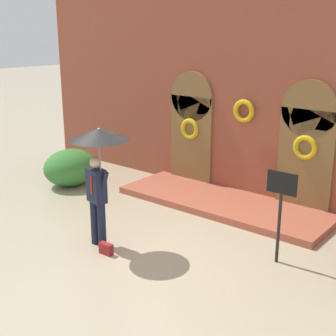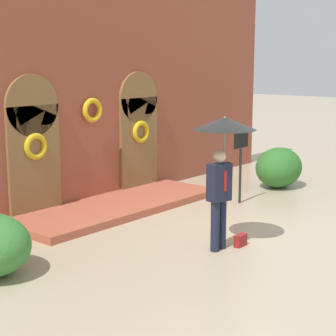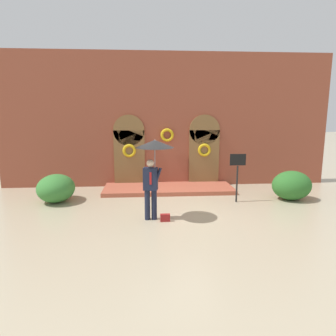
# 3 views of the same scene
# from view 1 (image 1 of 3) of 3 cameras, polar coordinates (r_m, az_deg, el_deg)

# --- Properties ---
(ground_plane) EXTENTS (80.00, 80.00, 0.00)m
(ground_plane) POSITION_cam_1_polar(r_m,az_deg,el_deg) (9.14, -3.85, -10.04)
(ground_plane) COLOR tan
(building_facade) EXTENTS (14.00, 2.30, 5.60)m
(building_facade) POSITION_cam_1_polar(r_m,az_deg,el_deg) (11.63, 10.11, 9.38)
(building_facade) COLOR brown
(building_facade) RESTS_ON ground
(person_with_umbrella) EXTENTS (1.10, 1.10, 2.36)m
(person_with_umbrella) POSITION_cam_1_polar(r_m,az_deg,el_deg) (8.74, -8.47, 1.98)
(person_with_umbrella) COLOR #191E33
(person_with_umbrella) RESTS_ON ground
(handbag) EXTENTS (0.28, 0.13, 0.22)m
(handbag) POSITION_cam_1_polar(r_m,az_deg,el_deg) (9.03, -7.56, -9.73)
(handbag) COLOR maroon
(handbag) RESTS_ON ground
(sign_post) EXTENTS (0.56, 0.06, 1.72)m
(sign_post) POSITION_cam_1_polar(r_m,az_deg,el_deg) (8.49, 13.56, -4.08)
(sign_post) COLOR black
(sign_post) RESTS_ON ground
(shrub_left) EXTENTS (1.29, 1.49, 0.98)m
(shrub_left) POSITION_cam_1_polar(r_m,az_deg,el_deg) (12.91, -11.82, 0.07)
(shrub_left) COLOR #387A33
(shrub_left) RESTS_ON ground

